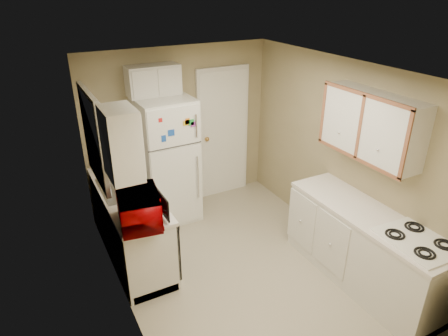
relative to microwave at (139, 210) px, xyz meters
name	(u,v)px	position (x,y,z in m)	size (l,w,h in m)	color
floor	(243,268)	(1.15, -0.20, -1.05)	(3.80, 3.80, 0.00)	beige
ceiling	(248,71)	(1.15, -0.20, 1.35)	(3.80, 3.80, 0.00)	white
wall_left	(118,213)	(-0.25, -0.20, 0.15)	(3.80, 3.80, 0.00)	tan
wall_right	(342,157)	(2.55, -0.20, 0.15)	(3.80, 3.80, 0.00)	tan
wall_back	(180,129)	(1.15, 1.70, 0.15)	(2.80, 2.80, 0.00)	tan
wall_front	(380,288)	(1.15, -2.10, 0.15)	(2.80, 2.80, 0.00)	tan
left_counter	(131,224)	(0.05, 0.70, -0.60)	(0.60, 1.80, 0.90)	silver
dishwasher	(170,240)	(0.34, 0.10, -0.56)	(0.03, 0.58, 0.72)	black
sink	(124,190)	(0.05, 0.85, -0.19)	(0.54, 0.74, 0.16)	gray
microwave	(139,210)	(0.00, 0.00, 0.00)	(0.34, 0.61, 0.41)	#9A0003
soap_bottle	(111,166)	(0.02, 1.32, -0.05)	(0.08, 0.09, 0.19)	silver
window_blinds	(94,137)	(-0.21, 0.85, 0.55)	(0.10, 0.98, 1.08)	silver
upper_cabinet_left	(121,144)	(-0.10, 0.02, 0.75)	(0.30, 0.45, 0.70)	silver
refrigerator	(167,160)	(0.80, 1.37, -0.15)	(0.74, 0.72, 1.80)	white
cabinet_over_fridge	(153,80)	(0.75, 1.55, 0.95)	(0.70, 0.30, 0.40)	silver
interior_door	(223,134)	(1.85, 1.66, -0.03)	(0.86, 0.06, 2.08)	white
right_counter	(363,248)	(2.25, -1.00, -0.60)	(0.60, 2.00, 0.90)	silver
stove	(409,279)	(2.30, -1.59, -0.62)	(0.58, 0.71, 0.87)	white
upper_cabinet_right	(371,125)	(2.40, -0.70, 0.75)	(0.30, 1.20, 0.70)	silver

